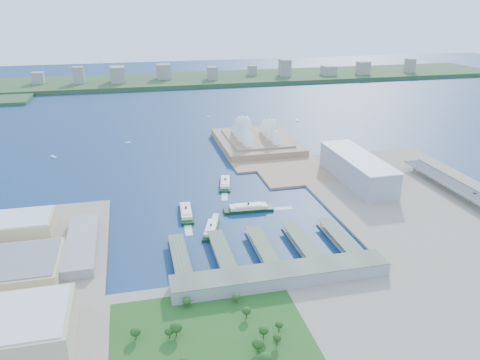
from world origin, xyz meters
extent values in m
plane|color=#0F244A|center=(0.00, 0.00, 0.00)|extent=(3000.00, 3000.00, 0.00)
cube|color=gray|center=(0.00, -210.00, 1.50)|extent=(720.00, 180.00, 3.00)
cube|color=gray|center=(240.00, -50.00, 1.50)|extent=(240.00, 500.00, 3.00)
cube|color=#967252|center=(107.50, 260.00, 1.50)|extent=(135.00, 220.00, 3.00)
cube|color=#2D4926|center=(0.00, 980.00, 6.00)|extent=(2200.00, 260.00, 12.00)
cube|color=gray|center=(195.00, 80.00, 20.50)|extent=(45.00, 155.00, 35.00)
cube|color=gray|center=(15.00, -135.00, 9.00)|extent=(200.00, 28.00, 12.00)
imported|color=slate|center=(304.00, -22.47, 15.58)|extent=(2.03, 5.00, 1.45)
camera|label=1|loc=(-104.93, -477.15, 242.34)|focal=35.00mm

